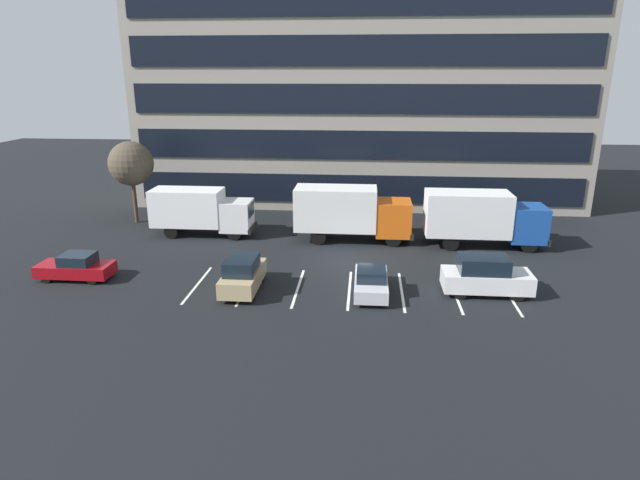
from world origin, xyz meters
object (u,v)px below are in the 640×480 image
(box_truck_orange, at_px, (350,211))
(suv_white, at_px, (486,276))
(bare_tree, at_px, (131,164))
(sedan_maroon, at_px, (76,267))
(sedan_silver, at_px, (371,282))
(suv_tan, at_px, (243,274))
(box_truck_white, at_px, (200,210))
(box_truck_blue, at_px, (482,216))

(box_truck_orange, xyz_separation_m, suv_white, (7.39, -8.76, -1.10))
(box_truck_orange, height_order, bare_tree, bare_tree)
(sedan_maroon, distance_m, sedan_silver, 16.61)
(suv_tan, relative_size, sedan_maroon, 1.02)
(box_truck_white, height_order, sedan_maroon, box_truck_white)
(suv_tan, bearing_deg, box_truck_white, 118.14)
(box_truck_orange, height_order, sedan_silver, box_truck_orange)
(box_truck_blue, distance_m, bare_tree, 25.90)
(suv_white, bearing_deg, sedan_silver, -174.78)
(box_truck_blue, relative_size, bare_tree, 1.26)
(sedan_silver, bearing_deg, sedan_maroon, 177.44)
(sedan_maroon, bearing_deg, box_truck_white, 63.18)
(sedan_silver, bearing_deg, bare_tree, 145.17)
(suv_tan, height_order, sedan_maroon, suv_tan)
(box_truck_white, xyz_separation_m, suv_white, (18.05, -9.15, -0.88))
(box_truck_orange, relative_size, sedan_silver, 1.96)
(box_truck_blue, xyz_separation_m, bare_tree, (-25.49, 3.85, 2.51))
(box_truck_orange, height_order, suv_tan, box_truck_orange)
(box_truck_blue, distance_m, sedan_maroon, 25.29)
(sedan_maroon, xyz_separation_m, suv_white, (22.58, -0.19, 0.30))
(box_truck_blue, bearing_deg, sedan_maroon, -161.45)
(suv_tan, relative_size, sedan_silver, 1.03)
(box_truck_blue, xyz_separation_m, box_truck_white, (-19.42, 0.92, -0.20))
(box_truck_blue, xyz_separation_m, suv_tan, (-14.18, -8.88, -1.15))
(sedan_maroon, height_order, suv_white, suv_white)
(suv_tan, distance_m, bare_tree, 17.42)
(box_truck_orange, xyz_separation_m, sedan_silver, (1.40, -9.30, -1.41))
(suv_white, xyz_separation_m, sedan_silver, (-5.98, -0.55, -0.31))
(box_truck_white, distance_m, sedan_silver, 15.53)
(sedan_silver, bearing_deg, box_truck_white, 141.24)
(box_truck_blue, distance_m, suv_white, 8.41)
(sedan_maroon, bearing_deg, suv_white, -0.49)
(box_truck_blue, height_order, box_truck_white, box_truck_blue)
(box_truck_orange, bearing_deg, box_truck_blue, -3.46)
(box_truck_white, bearing_deg, sedan_maroon, -116.82)
(sedan_maroon, bearing_deg, bare_tree, 97.41)
(suv_tan, height_order, bare_tree, bare_tree)
(sedan_maroon, distance_m, bare_tree, 12.60)
(suv_tan, xyz_separation_m, sedan_maroon, (-9.77, 0.85, -0.22))
(box_truck_blue, xyz_separation_m, box_truck_orange, (-8.75, 0.53, 0.03))
(box_truck_orange, distance_m, sedan_silver, 9.51)
(box_truck_orange, xyz_separation_m, suv_tan, (-5.42, -9.41, -1.18))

